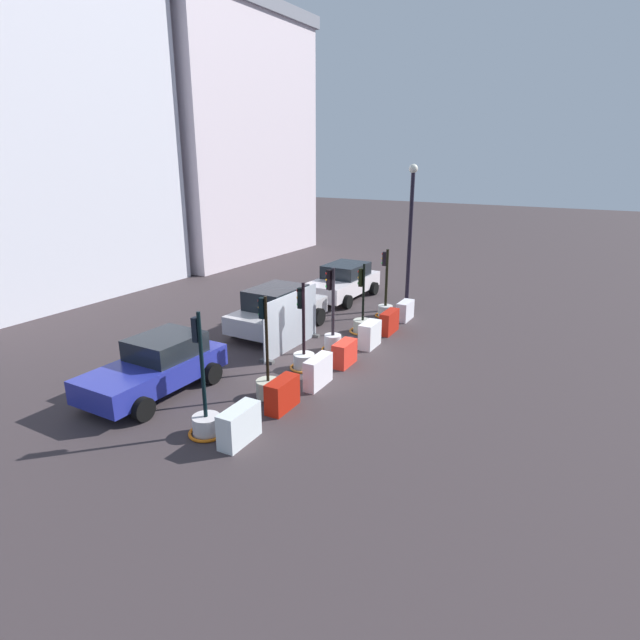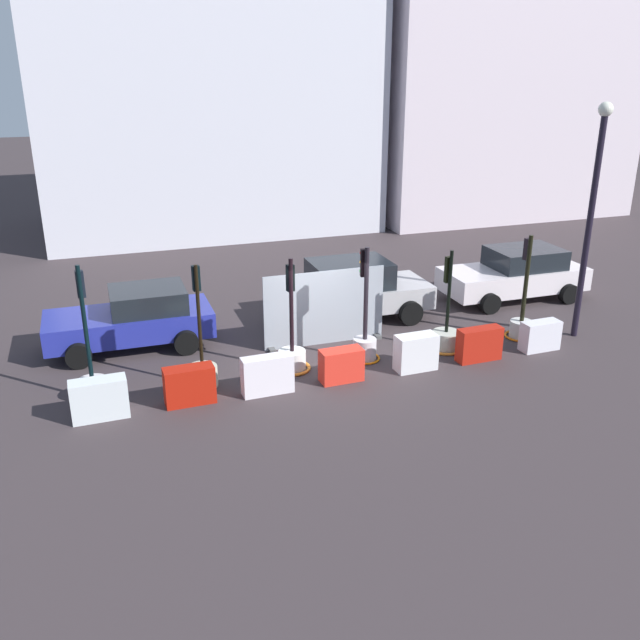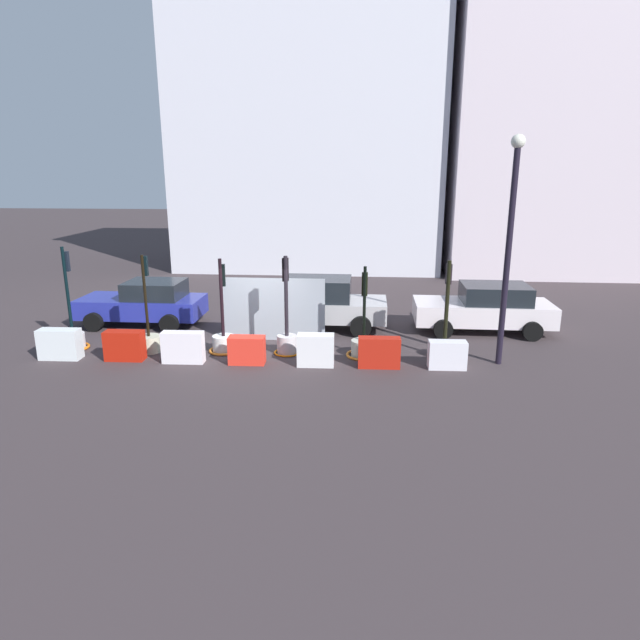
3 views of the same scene
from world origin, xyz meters
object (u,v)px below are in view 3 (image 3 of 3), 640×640
at_px(traffic_light_3, 287,335).
at_px(construction_barrier_3, 247,350).
at_px(construction_barrier_0, 60,344).
at_px(construction_barrier_4, 316,350).
at_px(construction_barrier_2, 183,347).
at_px(construction_barrier_6, 447,355).
at_px(traffic_light_0, 73,335).
at_px(construction_barrier_1, 125,346).
at_px(traffic_light_1, 149,336).
at_px(traffic_light_2, 224,338).
at_px(street_lamp_post, 510,234).
at_px(traffic_light_4, 363,344).
at_px(construction_barrier_5, 379,353).
at_px(traffic_light_5, 445,341).
at_px(car_blue_estate, 145,303).
at_px(car_silver_hatchback, 320,303).
at_px(car_white_van, 485,308).

relative_size(traffic_light_3, construction_barrier_3, 2.85).
xyz_separation_m(construction_barrier_0, construction_barrier_4, (7.30, 0.03, 0.01)).
bearing_deg(construction_barrier_2, construction_barrier_3, 2.02).
bearing_deg(construction_barrier_4, construction_barrier_6, 0.94).
height_order(traffic_light_0, construction_barrier_1, traffic_light_0).
relative_size(traffic_light_0, traffic_light_1, 1.07).
relative_size(traffic_light_2, construction_barrier_4, 2.74).
height_order(traffic_light_0, traffic_light_2, traffic_light_0).
bearing_deg(construction_barrier_3, traffic_light_1, 165.84).
height_order(construction_barrier_2, street_lamp_post, street_lamp_post).
distance_m(traffic_light_3, traffic_light_4, 2.25).
relative_size(traffic_light_4, construction_barrier_5, 2.29).
relative_size(traffic_light_1, construction_barrier_0, 2.48).
distance_m(construction_barrier_3, construction_barrier_4, 1.92).
distance_m(construction_barrier_4, construction_barrier_6, 3.57).
distance_m(traffic_light_5, construction_barrier_0, 10.96).
height_order(traffic_light_0, traffic_light_1, traffic_light_0).
relative_size(traffic_light_2, construction_barrier_0, 2.39).
height_order(traffic_light_1, traffic_light_5, traffic_light_1).
height_order(traffic_light_2, construction_barrier_6, traffic_light_2).
bearing_deg(construction_barrier_4, traffic_light_5, 14.79).
bearing_deg(traffic_light_0, car_blue_estate, 67.75).
distance_m(traffic_light_0, car_silver_hatchback, 7.79).
bearing_deg(traffic_light_4, traffic_light_5, 1.33).
bearing_deg(construction_barrier_0, construction_barrier_2, -0.46).
height_order(traffic_light_3, construction_barrier_3, traffic_light_3).
height_order(construction_barrier_1, construction_barrier_4, construction_barrier_4).
relative_size(construction_barrier_2, car_white_van, 0.26).
bearing_deg(construction_barrier_5, traffic_light_0, 174.38).
xyz_separation_m(construction_barrier_6, street_lamp_post, (1.49, 0.51, 3.20)).
xyz_separation_m(traffic_light_3, construction_barrier_2, (-2.77, -1.03, -0.11)).
bearing_deg(construction_barrier_2, construction_barrier_5, 0.53).
height_order(car_white_van, car_silver_hatchback, car_silver_hatchback).
relative_size(traffic_light_1, construction_barrier_6, 2.82).
distance_m(construction_barrier_6, car_blue_estate, 10.49).
relative_size(construction_barrier_5, car_white_van, 0.26).
height_order(traffic_light_1, construction_barrier_2, traffic_light_1).
distance_m(construction_barrier_4, car_white_van, 6.56).
height_order(traffic_light_4, construction_barrier_1, traffic_light_4).
distance_m(construction_barrier_0, car_silver_hatchback, 8.08).
bearing_deg(traffic_light_1, construction_barrier_3, -14.16).
xyz_separation_m(construction_barrier_2, car_silver_hatchback, (3.52, 3.82, 0.42)).
bearing_deg(traffic_light_1, traffic_light_5, 1.14).
distance_m(traffic_light_0, construction_barrier_4, 7.47).
relative_size(traffic_light_4, car_blue_estate, 0.63).
bearing_deg(construction_barrier_6, construction_barrier_0, -179.53).
height_order(traffic_light_5, car_silver_hatchback, traffic_light_5).
distance_m(construction_barrier_4, car_blue_estate, 7.28).
bearing_deg(construction_barrier_6, car_blue_estate, 159.70).
relative_size(construction_barrier_1, construction_barrier_5, 0.96).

